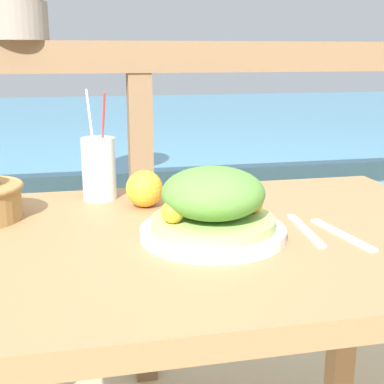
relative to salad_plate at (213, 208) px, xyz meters
The scene contains 8 objects.
patio_table 0.17m from the salad_plate, 140.90° to the left, with size 1.12×0.72×0.75m.
railing_fence 0.73m from the salad_plate, 93.25° to the left, with size 2.80×0.08×1.10m.
sea_backdrop 3.27m from the salad_plate, 90.73° to the left, with size 12.00×4.00×0.60m.
salad_plate is the anchor object (origin of this frame).
drink_glass 0.36m from the salad_plate, 120.69° to the left, with size 0.08×0.08×0.24m.
fork 0.18m from the salad_plate, ahead, with size 0.03×0.18×0.00m.
knife 0.24m from the salad_plate, ahead, with size 0.04×0.18×0.00m.
orange_near_basket 0.24m from the salad_plate, 112.69° to the left, with size 0.08×0.08×0.08m.
Camera 1 is at (-0.19, -0.91, 1.07)m, focal length 50.00 mm.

